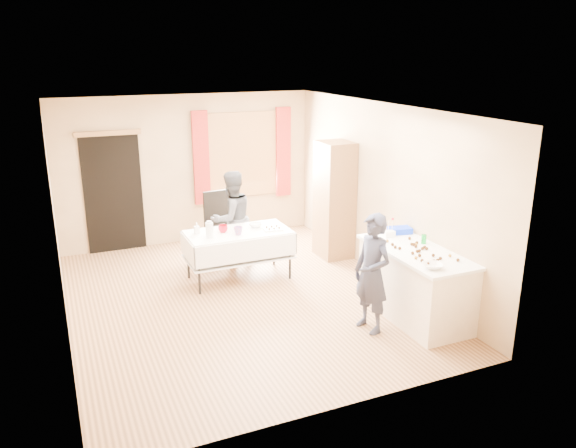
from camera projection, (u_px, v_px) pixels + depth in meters
name	position (u px, v px, depth m)	size (l,w,h in m)	color
floor	(241.00, 299.00, 7.82)	(4.50, 5.50, 0.02)	#9E7047
ceiling	(236.00, 108.00, 7.04)	(4.50, 5.50, 0.02)	white
wall_back	(188.00, 170.00, 9.85)	(4.50, 0.02, 2.60)	tan
wall_front	(337.00, 285.00, 5.01)	(4.50, 0.02, 2.60)	tan
wall_left	(55.00, 229.00, 6.58)	(0.02, 5.50, 2.60)	tan
wall_right	(384.00, 192.00, 8.29)	(0.02, 5.50, 2.60)	tan
window_frame	(243.00, 155.00, 10.14)	(1.32, 0.06, 1.52)	olive
window_pane	(243.00, 155.00, 10.12)	(1.20, 0.02, 1.40)	white
curtain_left	(201.00, 158.00, 9.80)	(0.28, 0.06, 1.65)	maroon
curtain_right	(283.00, 152.00, 10.39)	(0.28, 0.06, 1.65)	maroon
doorway	(113.00, 194.00, 9.42)	(0.95, 0.04, 2.00)	black
door_lintel	(108.00, 133.00, 9.09)	(1.05, 0.06, 0.08)	olive
cabinet	(334.00, 200.00, 9.18)	(0.50, 0.60, 1.92)	brown
counter	(415.00, 283.00, 7.18)	(0.79, 1.66, 0.91)	beige
party_table	(239.00, 251.00, 8.37)	(1.56, 0.80, 0.75)	black
chair	(221.00, 237.00, 9.36)	(0.49, 0.49, 1.08)	black
girl	(372.00, 273.00, 6.74)	(0.45, 0.60, 1.48)	#202338
woman	(232.00, 218.00, 8.87)	(0.88, 0.77, 1.52)	black
soda_can	(424.00, 239.00, 7.25)	(0.07, 0.07, 0.12)	#11992B
mixing_bowl	(432.00, 266.00, 6.45)	(0.29, 0.29, 0.06)	white
foam_block	(389.00, 234.00, 7.53)	(0.15, 0.10, 0.08)	white
blue_basket	(400.00, 230.00, 7.68)	(0.30, 0.20, 0.08)	#0D32F3
pitcher	(209.00, 230.00, 7.98)	(0.11, 0.11, 0.22)	silver
cup_red	(223.00, 229.00, 8.22)	(0.17, 0.17, 0.11)	#B30517
cup_rainbow	(238.00, 231.00, 8.11)	(0.16, 0.16, 0.12)	red
small_bowl	(256.00, 225.00, 8.47)	(0.21, 0.21, 0.06)	white
pastry_tray	(273.00, 229.00, 8.35)	(0.28, 0.20, 0.02)	white
bottle	(197.00, 228.00, 8.17)	(0.07, 0.08, 0.16)	white
cake_balls	(420.00, 252.00, 6.92)	(0.51, 0.96, 0.04)	#3F2314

